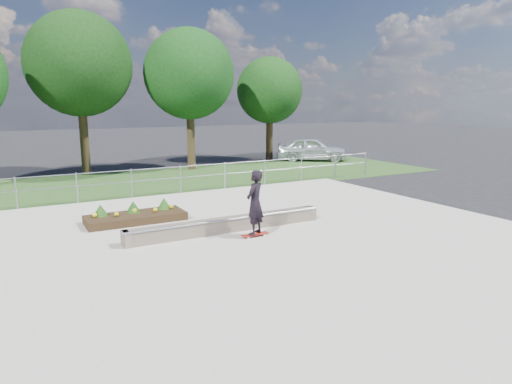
{
  "coord_description": "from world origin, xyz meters",
  "views": [
    {
      "loc": [
        -6.27,
        -10.1,
        3.7
      ],
      "look_at": [
        0.2,
        1.5,
        1.1
      ],
      "focal_mm": 32.0,
      "sensor_mm": 36.0,
      "label": 1
    }
  ],
  "objects_px": {
    "planter_bed": "(135,216)",
    "skateboarder": "(255,203)",
    "parked_car": "(312,149)",
    "grind_ledge": "(228,224)"
  },
  "relations": [
    {
      "from": "grind_ledge",
      "to": "planter_bed",
      "type": "xyz_separation_m",
      "value": [
        -2.03,
        2.44,
        -0.02
      ]
    },
    {
      "from": "grind_ledge",
      "to": "parked_car",
      "type": "relative_size",
      "value": 1.33
    },
    {
      "from": "planter_bed",
      "to": "skateboarder",
      "type": "relative_size",
      "value": 1.61
    },
    {
      "from": "grind_ledge",
      "to": "skateboarder",
      "type": "bearing_deg",
      "value": -63.66
    },
    {
      "from": "parked_car",
      "to": "planter_bed",
      "type": "bearing_deg",
      "value": 160.53
    },
    {
      "from": "grind_ledge",
      "to": "skateboarder",
      "type": "distance_m",
      "value": 1.22
    },
    {
      "from": "planter_bed",
      "to": "skateboarder",
      "type": "distance_m",
      "value": 4.18
    },
    {
      "from": "grind_ledge",
      "to": "parked_car",
      "type": "height_order",
      "value": "parked_car"
    },
    {
      "from": "skateboarder",
      "to": "parked_car",
      "type": "height_order",
      "value": "skateboarder"
    },
    {
      "from": "skateboarder",
      "to": "parked_car",
      "type": "distance_m",
      "value": 17.77
    }
  ]
}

